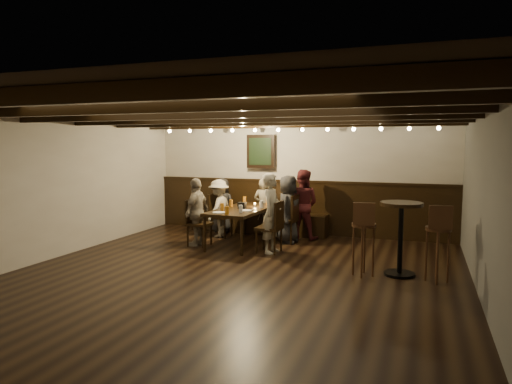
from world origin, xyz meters
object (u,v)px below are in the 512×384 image
at_px(person_bench_left, 222,205).
at_px(person_right_near, 288,209).
at_px(chair_right_near, 286,228).
at_px(bar_stool_left, 363,248).
at_px(person_right_far, 272,213).
at_px(person_left_far, 197,212).
at_px(bar_stool_right, 437,253).
at_px(person_left_near, 219,208).
at_px(person_bench_right, 302,204).
at_px(chair_right_far, 270,237).
at_px(chair_left_near, 220,224).
at_px(high_top_table, 401,228).
at_px(chair_left_far, 199,232).
at_px(dining_table, 243,211).
at_px(person_bench_centre, 263,206).

distance_m(person_bench_left, person_right_near, 1.71).
distance_m(chair_right_near, bar_stool_left, 2.47).
height_order(chair_right_near, person_right_far, person_right_far).
bearing_deg(person_bench_left, person_left_far, 96.34).
xyz_separation_m(bar_stool_left, bar_stool_right, (1.00, 0.05, 0.00)).
bearing_deg(person_left_near, person_right_near, 90.00).
bearing_deg(person_left_near, bar_stool_right, 68.76).
height_order(person_bench_right, bar_stool_left, person_bench_right).
xyz_separation_m(chair_right_far, person_left_far, (-1.47, 0.06, 0.36)).
height_order(chair_right_near, person_left_near, person_left_near).
relative_size(chair_left_near, high_top_table, 0.83).
bearing_deg(person_left_far, chair_left_far, 90.00).
height_order(person_left_far, bar_stool_left, person_left_far).
bearing_deg(person_bench_left, chair_left_far, 97.66).
bearing_deg(person_left_far, person_left_near, -180.00).
bearing_deg(person_bench_right, bar_stool_left, 125.89).
xyz_separation_m(dining_table, person_right_near, (0.77, 0.42, 0.02)).
bearing_deg(person_bench_centre, person_left_near, 38.66).
height_order(chair_right_far, person_right_near, person_right_near).
bearing_deg(bar_stool_left, person_right_far, 145.85).
distance_m(chair_left_near, person_left_far, 0.97).
bearing_deg(person_bench_left, high_top_table, 153.19).
bearing_deg(chair_right_far, person_bench_left, 50.18).
height_order(chair_right_far, person_left_near, person_left_near).
distance_m(chair_right_far, person_bench_left, 2.13).
distance_m(chair_right_near, person_bench_right, 0.64).
xyz_separation_m(person_right_near, person_right_far, (-0.03, -0.90, 0.05)).
bearing_deg(person_left_near, chair_right_far, 58.51).
distance_m(person_bench_left, person_bench_centre, 0.91).
height_order(person_left_far, high_top_table, person_left_far).
relative_size(person_bench_centre, bar_stool_right, 1.09).
distance_m(person_bench_left, person_left_near, 0.47).
bearing_deg(dining_table, person_right_far, -30.96).
relative_size(person_right_far, high_top_table, 1.30).
xyz_separation_m(chair_left_near, chair_left_far, (-0.03, -0.90, -0.01)).
bearing_deg(chair_left_far, high_top_table, 80.68).
distance_m(chair_left_near, chair_left_far, 0.90).
relative_size(dining_table, chair_left_far, 2.15).
xyz_separation_m(chair_left_near, chair_right_far, (1.40, -0.95, 0.01)).
distance_m(person_bench_left, bar_stool_right, 4.85).
distance_m(person_left_near, high_top_table, 4.01).
relative_size(chair_right_near, high_top_table, 0.87).
height_order(person_bench_centre, person_left_near, person_bench_centre).
distance_m(dining_table, person_right_far, 0.88).
bearing_deg(chair_left_far, chair_right_far, 90.00).
xyz_separation_m(dining_table, person_left_far, (-0.77, -0.42, 0.01)).
xyz_separation_m(chair_left_near, person_right_far, (1.43, -0.96, 0.43)).
bearing_deg(person_right_far, person_left_far, 90.00).
bearing_deg(bar_stool_right, person_bench_left, 146.07).
xyz_separation_m(chair_left_far, bar_stool_right, (4.16, -0.90, 0.14)).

